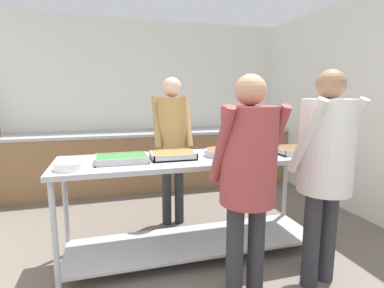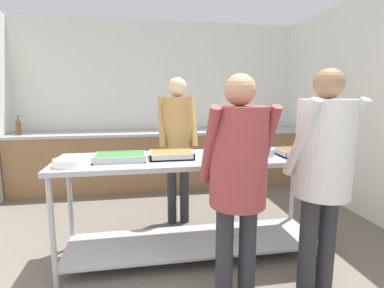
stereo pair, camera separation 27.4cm
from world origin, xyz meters
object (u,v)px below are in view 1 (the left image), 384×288
at_px(sauce_pan, 221,152).
at_px(broccoli_bowl, 259,149).
at_px(cook_behind_counter, 172,135).
at_px(guest_serving_left, 326,158).
at_px(serving_tray_vegetables, 294,150).
at_px(serving_tray_greens, 122,159).
at_px(guest_serving_right, 248,167).
at_px(serving_tray_roast, 173,155).
at_px(plate_stack, 71,165).

relative_size(sauce_pan, broccoli_bowl, 1.75).
bearing_deg(cook_behind_counter, sauce_pan, -68.50).
bearing_deg(sauce_pan, guest_serving_left, -48.84).
relative_size(serving_tray_vegetables, cook_behind_counter, 0.22).
xyz_separation_m(sauce_pan, guest_serving_left, (0.58, -0.66, 0.05)).
relative_size(serving_tray_greens, cook_behind_counter, 0.25).
bearing_deg(guest_serving_right, sauce_pan, 84.90).
height_order(serving_tray_roast, cook_behind_counter, cook_behind_counter).
xyz_separation_m(plate_stack, sauce_pan, (1.25, 0.15, 0.00)).
xyz_separation_m(guest_serving_right, cook_behind_counter, (-0.23, 1.41, 0.05)).
bearing_deg(serving_tray_vegetables, plate_stack, -177.41).
bearing_deg(cook_behind_counter, serving_tray_greens, -128.15).
bearing_deg(serving_tray_greens, sauce_pan, 0.54).
distance_m(broccoli_bowl, cook_behind_counter, 1.01).
distance_m(serving_tray_greens, guest_serving_right, 1.05).
bearing_deg(serving_tray_vegetables, guest_serving_right, -142.06).
bearing_deg(serving_tray_greens, guest_serving_left, -24.16).
bearing_deg(broccoli_bowl, guest_serving_left, -72.29).
xyz_separation_m(serving_tray_roast, guest_serving_left, (1.02, -0.68, 0.06)).
xyz_separation_m(serving_tray_roast, sauce_pan, (0.44, -0.02, 0.01)).
distance_m(serving_tray_roast, broccoli_bowl, 0.82).
bearing_deg(plate_stack, guest_serving_left, -15.57).
bearing_deg(serving_tray_vegetables, guest_serving_left, -103.20).
bearing_deg(serving_tray_roast, serving_tray_greens, -176.71).
relative_size(serving_tray_greens, sauce_pan, 0.98).
distance_m(guest_serving_left, cook_behind_counter, 1.64).
height_order(sauce_pan, broccoli_bowl, broccoli_bowl).
xyz_separation_m(plate_stack, serving_tray_vegetables, (1.97, 0.09, -0.00)).
bearing_deg(guest_serving_left, guest_serving_right, -179.30).
distance_m(serving_tray_greens, serving_tray_roast, 0.44).
bearing_deg(sauce_pan, serving_tray_roast, 177.82).
bearing_deg(cook_behind_counter, serving_tray_roast, -101.84).
height_order(broccoli_bowl, cook_behind_counter, cook_behind_counter).
xyz_separation_m(serving_tray_greens, sauce_pan, (0.88, 0.01, 0.01)).
bearing_deg(serving_tray_roast, guest_serving_left, -33.60).
height_order(plate_stack, guest_serving_left, guest_serving_left).
xyz_separation_m(serving_tray_greens, guest_serving_left, (1.45, -0.65, 0.06)).
bearing_deg(guest_serving_right, broccoli_bowl, 56.21).
distance_m(plate_stack, serving_tray_roast, 0.83).
bearing_deg(cook_behind_counter, guest_serving_left, -58.17).
height_order(serving_tray_greens, broccoli_bowl, broccoli_bowl).
xyz_separation_m(serving_tray_greens, guest_serving_right, (0.82, -0.66, 0.03)).
bearing_deg(serving_tray_vegetables, serving_tray_roast, 176.11).
relative_size(serving_tray_greens, serving_tray_vegetables, 1.14).
xyz_separation_m(broccoli_bowl, guest_serving_left, (0.20, -0.64, 0.04)).
xyz_separation_m(plate_stack, serving_tray_greens, (0.37, 0.14, -0.00)).
bearing_deg(serving_tray_roast, cook_behind_counter, 78.16).
distance_m(serving_tray_greens, guest_serving_left, 1.59).
relative_size(plate_stack, serving_tray_greens, 0.60).
distance_m(plate_stack, broccoli_bowl, 1.63).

